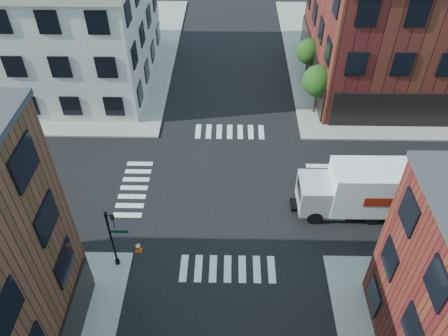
% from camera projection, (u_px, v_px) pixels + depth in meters
% --- Properties ---
extents(ground, '(120.00, 120.00, 0.00)m').
position_uv_depth(ground, '(229.00, 189.00, 32.06)').
color(ground, black).
rests_on(ground, ground).
extents(sidewalk_ne, '(30.00, 30.00, 0.15)m').
position_uv_depth(sidewalk_ne, '(424.00, 56.00, 47.39)').
color(sidewalk_ne, gray).
rests_on(sidewalk_ne, ground).
extents(sidewalk_nw, '(30.00, 30.00, 0.15)m').
position_uv_depth(sidewalk_nw, '(40.00, 52.00, 47.99)').
color(sidewalk_nw, gray).
rests_on(sidewalk_nw, ground).
extents(building_nw, '(22.00, 16.00, 11.00)m').
position_uv_depth(building_nw, '(27.00, 24.00, 40.62)').
color(building_nw, beige).
rests_on(building_nw, ground).
extents(tree_near, '(2.69, 2.69, 4.49)m').
position_uv_depth(tree_near, '(319.00, 82.00, 37.30)').
color(tree_near, black).
rests_on(tree_near, ground).
extents(tree_far, '(2.43, 2.43, 4.07)m').
position_uv_depth(tree_far, '(309.00, 53.00, 41.97)').
color(tree_far, black).
rests_on(tree_far, ground).
extents(signal_pole, '(1.29, 1.24, 4.60)m').
position_uv_depth(signal_pole, '(112.00, 233.00, 25.27)').
color(signal_pole, black).
rests_on(signal_pole, ground).
extents(box_truck, '(8.68, 2.77, 3.91)m').
position_uv_depth(box_truck, '(365.00, 190.00, 29.11)').
color(box_truck, silver).
rests_on(box_truck, ground).
extents(traffic_cone, '(0.40, 0.40, 0.70)m').
position_uv_depth(traffic_cone, '(138.00, 247.00, 27.66)').
color(traffic_cone, '#ED490A').
rests_on(traffic_cone, ground).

